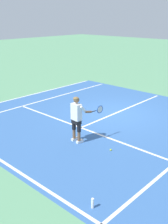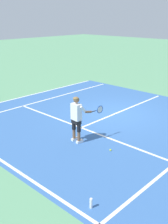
% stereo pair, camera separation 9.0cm
% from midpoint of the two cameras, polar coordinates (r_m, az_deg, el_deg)
% --- Properties ---
extents(ground_plane, '(80.00, 80.00, 0.00)m').
position_cam_midpoint_polar(ground_plane, '(12.77, 6.17, -0.38)').
color(ground_plane, '#609E70').
extents(court_inner_surface, '(10.98, 10.47, 0.00)m').
position_cam_midpoint_polar(court_inner_surface, '(12.10, 3.57, -1.46)').
color(court_inner_surface, '#3866A8').
rests_on(court_inner_surface, ground).
extents(line_baseline, '(10.98, 0.10, 0.01)m').
position_cam_midpoint_polar(line_baseline, '(9.14, -17.26, -9.79)').
color(line_baseline, white).
rests_on(line_baseline, ground).
extents(line_service, '(8.23, 0.10, 0.01)m').
position_cam_midpoint_polar(line_service, '(11.15, -0.90, -3.32)').
color(line_service, white).
rests_on(line_service, ground).
extents(line_centre_service, '(0.10, 6.40, 0.01)m').
position_cam_midpoint_polar(line_centre_service, '(13.48, 8.54, 0.63)').
color(line_centre_service, white).
rests_on(line_centre_service, ground).
extents(line_singles_left, '(0.10, 10.07, 0.01)m').
position_cam_midpoint_polar(line_singles_left, '(14.89, -8.74, 2.46)').
color(line_singles_left, white).
rests_on(line_singles_left, ground).
extents(line_doubles_left, '(0.10, 10.07, 0.01)m').
position_cam_midpoint_polar(line_doubles_left, '(15.95, -11.85, 3.43)').
color(line_doubles_left, white).
rests_on(line_doubles_left, ground).
extents(tennis_player, '(0.72, 1.10, 1.71)m').
position_cam_midpoint_polar(tennis_player, '(9.59, -1.74, -0.91)').
color(tennis_player, white).
rests_on(tennis_player, ground).
extents(tennis_ball_near_feet, '(0.07, 0.07, 0.07)m').
position_cam_midpoint_polar(tennis_ball_near_feet, '(9.37, 5.37, -7.94)').
color(tennis_ball_near_feet, '#CCE02D').
rests_on(tennis_ball_near_feet, ground).
extents(water_bottle, '(0.07, 0.07, 0.27)m').
position_cam_midpoint_polar(water_bottle, '(6.82, 1.42, -18.67)').
color(water_bottle, white).
rests_on(water_bottle, ground).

